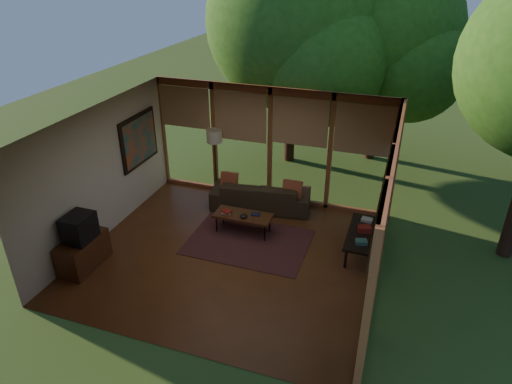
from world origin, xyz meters
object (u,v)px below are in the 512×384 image
at_px(sofa, 261,195).
at_px(floor_lamp, 214,140).
at_px(television, 79,228).
at_px(side_console, 364,234).
at_px(media_cabinet, 83,252).
at_px(coffee_table, 243,216).

relative_size(sofa, floor_lamp, 1.36).
bearing_deg(floor_lamp, television, -108.59).
distance_m(sofa, side_console, 2.67).
distance_m(media_cabinet, floor_lamp, 3.84).
bearing_deg(coffee_table, media_cabinet, -139.43).
height_order(media_cabinet, coffee_table, media_cabinet).
xyz_separation_m(media_cabinet, floor_lamp, (1.19, 3.48, 1.11)).
xyz_separation_m(floor_lamp, coffee_table, (1.22, -1.42, -1.01)).
bearing_deg(television, media_cabinet, 180.00).
distance_m(television, coffee_table, 3.19).
bearing_deg(sofa, floor_lamp, -21.79).
height_order(sofa, television, television).
xyz_separation_m(sofa, coffee_table, (-0.01, -1.13, 0.06)).
relative_size(sofa, coffee_table, 1.86).
relative_size(television, floor_lamp, 0.33).
bearing_deg(coffee_table, television, -139.19).
xyz_separation_m(sofa, floor_lamp, (-1.23, 0.28, 1.08)).
height_order(television, side_console, television).
xyz_separation_m(sofa, side_console, (2.45, -1.06, 0.08)).
distance_m(sofa, floor_lamp, 1.66).
distance_m(floor_lamp, side_console, 4.04).
distance_m(floor_lamp, coffee_table, 2.13).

